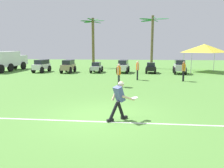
# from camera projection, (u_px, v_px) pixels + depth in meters

# --- Properties ---
(ground_plane) EXTENTS (80.00, 80.00, 0.00)m
(ground_plane) POSITION_uv_depth(u_px,v_px,m) (102.00, 116.00, 8.46)
(ground_plane) COLOR #558B3B
(field_line_paint) EXTENTS (23.78, 0.32, 0.01)m
(field_line_paint) POSITION_uv_depth(u_px,v_px,m) (99.00, 122.00, 7.83)
(field_line_paint) COLOR white
(field_line_paint) RESTS_ON ground_plane
(frisbee_thrower) EXTENTS (1.01, 0.63, 1.43)m
(frisbee_thrower) POSITION_uv_depth(u_px,v_px,m) (119.00, 99.00, 7.92)
(frisbee_thrower) COLOR black
(frisbee_thrower) RESTS_ON ground_plane
(frisbee_in_flight) EXTENTS (0.33, 0.33, 0.06)m
(frisbee_in_flight) POSITION_uv_depth(u_px,v_px,m) (135.00, 98.00, 8.05)
(frisbee_in_flight) COLOR white
(teammate_near_sideline) EXTENTS (0.33, 0.47, 1.56)m
(teammate_near_sideline) POSITION_uv_depth(u_px,v_px,m) (184.00, 69.00, 17.13)
(teammate_near_sideline) COLOR black
(teammate_near_sideline) RESTS_ON ground_plane
(teammate_midfield) EXTENTS (0.26, 0.50, 1.56)m
(teammate_midfield) POSITION_uv_depth(u_px,v_px,m) (119.00, 73.00, 14.70)
(teammate_midfield) COLOR #33333D
(teammate_midfield) RESTS_ON ground_plane
(teammate_deep) EXTENTS (0.24, 0.50, 1.56)m
(teammate_deep) POSITION_uv_depth(u_px,v_px,m) (137.00, 69.00, 17.81)
(teammate_deep) COLOR black
(teammate_deep) RESTS_ON ground_plane
(parked_car_slot_a) EXTENTS (1.37, 2.49, 1.34)m
(parked_car_slot_a) POSITION_uv_depth(u_px,v_px,m) (42.00, 65.00, 23.63)
(parked_car_slot_a) COLOR silver
(parked_car_slot_a) RESTS_ON ground_plane
(parked_car_slot_b) EXTENTS (1.16, 2.41, 1.34)m
(parked_car_slot_b) POSITION_uv_depth(u_px,v_px,m) (68.00, 66.00, 23.18)
(parked_car_slot_b) COLOR #998466
(parked_car_slot_b) RESTS_ON ground_plane
(parked_car_slot_c) EXTENTS (1.15, 2.23, 1.10)m
(parked_car_slot_c) POSITION_uv_depth(u_px,v_px,m) (97.00, 67.00, 23.31)
(parked_car_slot_c) COLOR #B7BABF
(parked_car_slot_c) RESTS_ON ground_plane
(parked_car_slot_d) EXTENTS (1.34, 2.47, 1.34)m
(parked_car_slot_d) POSITION_uv_depth(u_px,v_px,m) (123.00, 66.00, 23.04)
(parked_car_slot_d) COLOR silver
(parked_car_slot_d) RESTS_ON ground_plane
(parked_car_slot_e) EXTENTS (1.26, 2.27, 1.10)m
(parked_car_slot_e) POSITION_uv_depth(u_px,v_px,m) (151.00, 68.00, 22.82)
(parked_car_slot_e) COLOR black
(parked_car_slot_e) RESTS_ON ground_plane
(parked_car_slot_f) EXTENTS (1.38, 2.44, 1.40)m
(parked_car_slot_f) POSITION_uv_depth(u_px,v_px,m) (180.00, 66.00, 22.14)
(parked_car_slot_f) COLOR #B7BABF
(parked_car_slot_f) RESTS_ON ground_plane
(box_truck) EXTENTS (1.67, 5.96, 2.20)m
(box_truck) POSITION_uv_depth(u_px,v_px,m) (8.00, 60.00, 24.70)
(box_truck) COLOR silver
(box_truck) RESTS_ON ground_plane
(palm_tree_far_left) EXTENTS (3.07, 3.62, 6.43)m
(palm_tree_far_left) POSITION_uv_depth(u_px,v_px,m) (93.00, 38.00, 28.73)
(palm_tree_far_left) COLOR brown
(palm_tree_far_left) RESTS_ON ground_plane
(palm_tree_left_of_centre) EXTENTS (3.74, 3.26, 6.56)m
(palm_tree_left_of_centre) POSITION_uv_depth(u_px,v_px,m) (152.00, 38.00, 27.47)
(palm_tree_left_of_centre) COLOR brown
(palm_tree_left_of_centre) RESTS_ON ground_plane
(event_tent) EXTENTS (3.66, 3.66, 3.01)m
(event_tent) POSITION_uv_depth(u_px,v_px,m) (204.00, 48.00, 23.75)
(event_tent) COLOR #B2B5BA
(event_tent) RESTS_ON ground_plane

